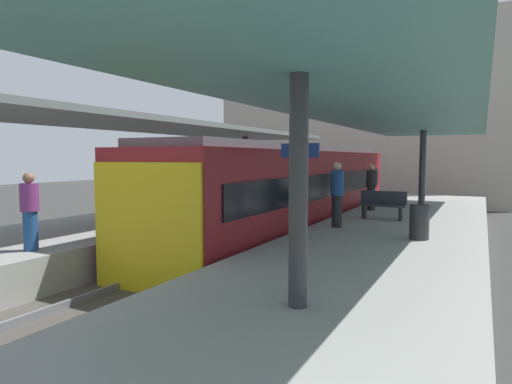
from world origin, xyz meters
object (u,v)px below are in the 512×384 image
commuter_train (295,191)px  litter_bin (419,222)px  platform_bench (383,204)px  passenger_far_end (30,210)px  passenger_near_bench (371,186)px  platform_sign (300,170)px  passenger_mid_platform (337,193)px

commuter_train → litter_bin: commuter_train is taller
platform_bench → passenger_far_end: passenger_far_end is taller
passenger_far_end → passenger_near_bench: bearing=65.7°
litter_bin → passenger_near_bench: (-2.28, 5.26, 0.46)m
platform_sign → commuter_train: bearing=113.2°
commuter_train → passenger_far_end: commuter_train is taller
litter_bin → passenger_far_end: (-6.88, -4.93, 0.42)m
passenger_near_bench → passenger_mid_platform: size_ratio=0.94×
commuter_train → litter_bin: size_ratio=19.38×
passenger_far_end → passenger_mid_platform: bearing=51.3°
litter_bin → passenger_near_bench: bearing=113.4°
platform_sign → passenger_near_bench: (0.11, 6.74, -0.76)m
passenger_far_end → platform_sign: bearing=37.5°
passenger_near_bench → passenger_mid_platform: bearing=-89.3°
platform_sign → passenger_near_bench: platform_sign is taller
commuter_train → passenger_mid_platform: 3.59m
platform_bench → passenger_near_bench: 2.34m
commuter_train → platform_bench: (3.12, -0.49, -0.26)m
litter_bin → passenger_far_end: bearing=-144.4°
platform_sign → passenger_mid_platform: bearing=86.1°
passenger_near_bench → passenger_far_end: size_ratio=1.04×
platform_bench → passenger_mid_platform: size_ratio=0.79×
passenger_mid_platform → passenger_far_end: size_ratio=1.11×
platform_sign → litter_bin: 3.06m
passenger_far_end → commuter_train: bearing=74.8°
passenger_near_bench → commuter_train: bearing=-144.0°
litter_bin → passenger_mid_platform: 2.45m
passenger_far_end → litter_bin: bearing=35.6°
platform_sign → litter_bin: bearing=31.7°
platform_sign → passenger_mid_platform: 2.46m
platform_bench → platform_sign: 4.83m
platform_sign → passenger_far_end: (-4.49, -3.45, -0.80)m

